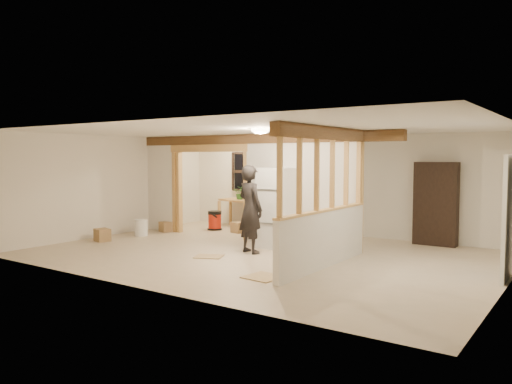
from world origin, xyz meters
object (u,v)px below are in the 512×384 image
Objects in this scene: refrigerator at (277,208)px; work_table at (241,213)px; woman at (250,209)px; bookshelf at (436,204)px; shop_vac at (215,220)px.

refrigerator is 3.28m from work_table.
bookshelf reaches higher than woman.
shop_vac is (-2.65, 2.08, -0.64)m from woman.
work_table is 2.40× the size of shop_vac.
refrigerator is at bearing -24.16° from shop_vac.
work_table is (-2.50, 2.07, -0.47)m from refrigerator.
shop_vac is at bearing 155.84° from refrigerator.
refrigerator is 3.11m from shop_vac.
woman reaches higher than refrigerator.
refrigerator is at bearing -27.55° from work_table.
shop_vac is 5.65m from bookshelf.
refrigerator is 0.85m from woman.
shop_vac is (-2.78, 1.25, -0.61)m from refrigerator.
refrigerator is at bearing -140.93° from bookshelf.
work_table is at bearing -33.26° from woman.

